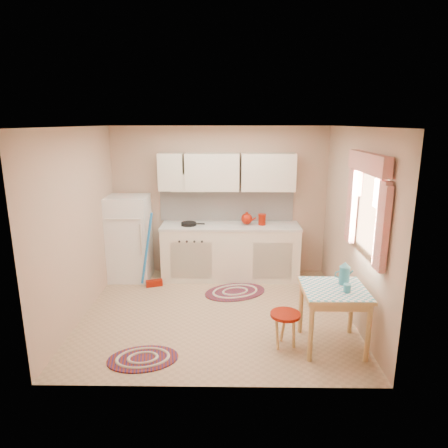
{
  "coord_description": "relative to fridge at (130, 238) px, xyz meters",
  "views": [
    {
      "loc": [
        0.18,
        -5.04,
        2.55
      ],
      "look_at": [
        0.1,
        0.25,
        1.2
      ],
      "focal_mm": 32.0,
      "sensor_mm": 36.0,
      "label": 1
    }
  ],
  "objects": [
    {
      "name": "base_cabinets",
      "position": [
        1.66,
        0.05,
        -0.26
      ],
      "size": [
        2.25,
        0.6,
        0.88
      ],
      "primitive_type": "cube",
      "color": "silver",
      "rests_on": "ground"
    },
    {
      "name": "frying_pan",
      "position": [
        0.98,
        0.0,
        0.24
      ],
      "size": [
        0.26,
        0.26,
        0.05
      ],
      "primitive_type": "cylinder",
      "rotation": [
        0.0,
        0.0,
        -0.04
      ],
      "color": "black",
      "rests_on": "countertop"
    },
    {
      "name": "room_shell",
      "position": [
        1.63,
        -1.01,
        0.9
      ],
      "size": [
        3.64,
        3.6,
        2.52
      ],
      "color": "tan",
      "rests_on": "ground"
    },
    {
      "name": "broom",
      "position": [
        0.45,
        -0.35,
        -0.1
      ],
      "size": [
        0.3,
        0.2,
        1.2
      ],
      "primitive_type": null,
      "rotation": [
        0.0,
        0.0,
        0.31
      ],
      "color": "blue",
      "rests_on": "ground"
    },
    {
      "name": "mug",
      "position": [
        2.95,
        -2.17,
        0.07
      ],
      "size": [
        0.08,
        0.08,
        0.1
      ],
      "primitive_type": "cylinder",
      "rotation": [
        0.0,
        0.0,
        0.0
      ],
      "color": "teal",
      "rests_on": "table"
    },
    {
      "name": "coffee_pot",
      "position": [
        2.98,
        -1.95,
        0.17
      ],
      "size": [
        0.17,
        0.16,
        0.29
      ],
      "primitive_type": null,
      "rotation": [
        0.0,
        0.0,
        -0.23
      ],
      "color": "teal",
      "rests_on": "table"
    },
    {
      "name": "rug_center",
      "position": [
        1.74,
        -0.58,
        -0.69
      ],
      "size": [
        1.13,
        0.95,
        0.02
      ],
      "primitive_type": null,
      "rotation": [
        0.0,
        0.0,
        0.38
      ],
      "color": "maroon",
      "rests_on": "ground"
    },
    {
      "name": "rug_left",
      "position": [
        0.69,
        -2.39,
        -0.69
      ],
      "size": [
        0.86,
        0.65,
        0.02
      ],
      "primitive_type": null,
      "rotation": [
        0.0,
        0.0,
        0.18
      ],
      "color": "maroon",
      "rests_on": "ground"
    },
    {
      "name": "table",
      "position": [
        2.85,
        -2.07,
        -0.34
      ],
      "size": [
        0.72,
        0.72,
        0.72
      ],
      "primitive_type": "cube",
      "color": "#DBB06D",
      "rests_on": "ground"
    },
    {
      "name": "countertop",
      "position": [
        1.66,
        0.05,
        0.2
      ],
      "size": [
        2.27,
        0.62,
        0.04
      ],
      "primitive_type": "cube",
      "color": "beige",
      "rests_on": "base_cabinets"
    },
    {
      "name": "stool",
      "position": [
        2.3,
        -2.09,
        -0.49
      ],
      "size": [
        0.35,
        0.35,
        0.42
      ],
      "primitive_type": "cylinder",
      "rotation": [
        0.0,
        0.0,
        0.01
      ],
      "color": "maroon",
      "rests_on": "ground"
    },
    {
      "name": "red_canister",
      "position": [
        2.18,
        0.05,
        0.3
      ],
      "size": [
        0.12,
        0.12,
        0.16
      ],
      "primitive_type": "cylinder",
      "rotation": [
        0.0,
        0.0,
        0.0
      ],
      "color": "maroon",
      "rests_on": "countertop"
    },
    {
      "name": "fridge",
      "position": [
        0.0,
        0.0,
        0.0
      ],
      "size": [
        0.65,
        0.6,
        1.4
      ],
      "primitive_type": "cube",
      "color": "white",
      "rests_on": "ground"
    },
    {
      "name": "red_kettle",
      "position": [
        1.93,
        0.05,
        0.32
      ],
      "size": [
        0.24,
        0.22,
        0.2
      ],
      "primitive_type": null,
      "rotation": [
        0.0,
        0.0,
        -0.21
      ],
      "color": "maroon",
      "rests_on": "countertop"
    }
  ]
}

